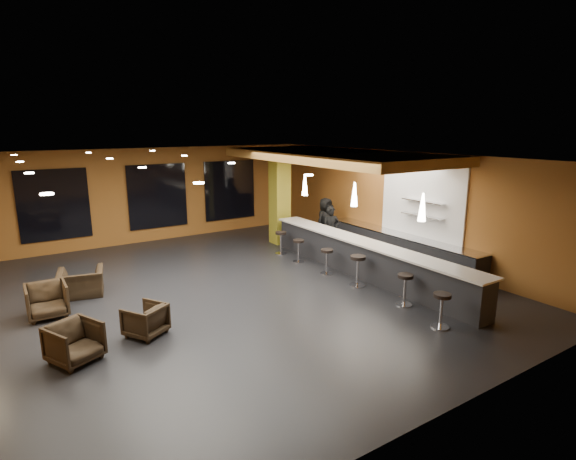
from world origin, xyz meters
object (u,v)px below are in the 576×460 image
armchair_b (145,320)px  bar_stool_3 (327,258)px  pendant_0 (422,207)px  armchair_c (47,300)px  staff_a (331,230)px  column (280,196)px  bar_stool_4 (299,248)px  prep_counter (399,248)px  bar_stool_5 (281,240)px  bar_counter (364,260)px  armchair_d (81,283)px  pendant_1 (354,194)px  bar_stool_0 (442,306)px  pendant_2 (305,185)px  staff_c (325,221)px  staff_b (330,225)px  bar_stool_1 (405,286)px  bar_stool_2 (358,267)px

armchair_b → bar_stool_3: bearing=159.4°
pendant_0 → armchair_c: (-8.03, 3.81, -1.96)m
staff_a → armchair_b: 7.65m
column → bar_stool_4: 2.86m
armchair_c → bar_stool_4: (7.22, 0.37, 0.08)m
pendant_0 → staff_a: 4.73m
bar_stool_4 → column: bearing=71.6°
prep_counter → bar_stool_5: prep_counter is taller
bar_stool_4 → bar_counter: bearing=-69.6°
armchair_d → bar_stool_5: 6.39m
pendant_1 → bar_stool_0: (-0.94, -3.99, -1.85)m
staff_a → bar_counter: bearing=-83.4°
bar_counter → bar_stool_0: 3.61m
armchair_c → bar_stool_0: size_ratio=1.11×
prep_counter → pendant_0: pendant_0 is taller
bar_stool_0 → bar_stool_5: (0.15, 6.77, -0.00)m
bar_stool_3 → bar_stool_5: size_ratio=0.97×
pendant_1 → pendant_2: (0.00, 2.50, 0.00)m
armchair_c → staff_c: bearing=10.4°
staff_b → armchair_b: 8.65m
armchair_c → bar_stool_4: 7.23m
column → staff_b: 2.13m
armchair_c → bar_stool_4: size_ratio=1.17×
column → staff_b: size_ratio=2.31×
prep_counter → bar_stool_4: 3.27m
bar_stool_0 → bar_stool_1: bearing=77.8°
bar_counter → pendant_1: 1.92m
bar_stool_2 → pendant_0: bearing=-64.0°
bar_stool_0 → column: bearing=83.4°
pendant_1 → bar_stool_2: bearing=-124.4°
armchair_d → bar_stool_2: bar_stool_2 is taller
staff_c → bar_stool_3: 3.46m
pendant_1 → bar_stool_1: bearing=-103.7°
pendant_2 → bar_stool_4: bearing=-134.3°
column → armchair_b: 8.23m
armchair_b → bar_stool_3: bar_stool_3 is taller
bar_counter → staff_b: 3.62m
bar_stool_0 → bar_stool_4: bar_stool_0 is taller
bar_stool_3 → bar_stool_0: bearing=-92.1°
armchair_d → bar_stool_1: (6.50, -4.98, 0.16)m
staff_a → pendant_0: bearing=-76.3°
staff_c → bar_stool_3: size_ratio=2.30×
staff_c → pendant_0: bearing=-116.2°
column → armchair_c: size_ratio=4.04×
bar_counter → armchair_d: size_ratio=7.42×
armchair_c → armchair_d: (0.88, 0.99, -0.04)m
pendant_2 → staff_b: (1.39, 0.34, -1.59)m
column → prep_counter: bearing=-64.0°
pendant_2 → bar_stool_5: pendant_2 is taller
bar_counter → bar_stool_4: bar_counter is taller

